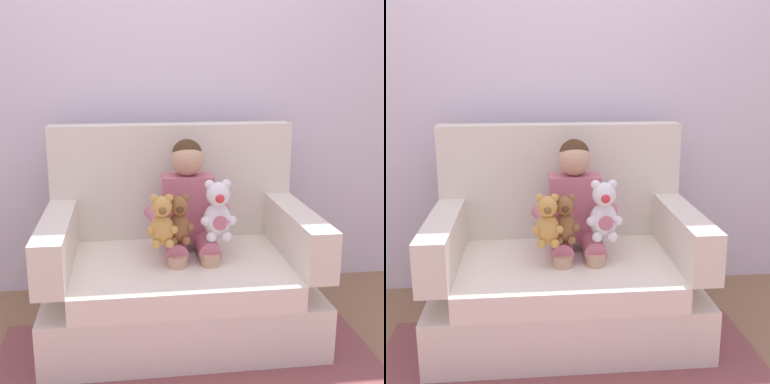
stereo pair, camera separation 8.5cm
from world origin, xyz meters
TOP-DOWN VIEW (x-y plane):
  - ground_plane at (0.00, 0.00)m, footprint 8.00×8.00m
  - back_wall at (0.00, 0.65)m, footprint 6.00×0.10m
  - armchair at (0.00, 0.06)m, footprint 1.32×0.88m
  - seated_child at (0.06, 0.07)m, footprint 0.45×0.39m
  - plush_brown at (-0.01, -0.08)m, footprint 0.14×0.12m
  - plush_honey at (-0.09, -0.12)m, footprint 0.15×0.12m
  - plush_white at (0.18, -0.06)m, footprint 0.18×0.14m

SIDE VIEW (x-z plane):
  - ground_plane at x=0.00m, z-range 0.00..0.00m
  - armchair at x=0.00m, z-range -0.20..0.83m
  - seated_child at x=0.06m, z-range 0.20..1.02m
  - plush_brown at x=-0.01m, z-range 0.50..0.74m
  - plush_honey at x=-0.09m, z-range 0.50..0.75m
  - plush_white at x=0.18m, z-range 0.50..0.80m
  - back_wall at x=0.00m, z-range 0.00..2.60m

